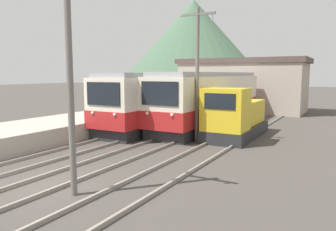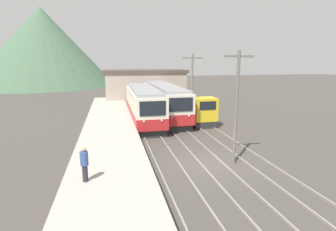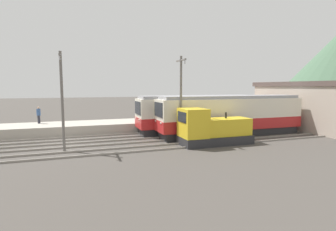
# 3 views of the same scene
# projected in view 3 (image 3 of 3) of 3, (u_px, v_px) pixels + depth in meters

# --- Properties ---
(ground_plane) EXTENTS (200.00, 200.00, 0.00)m
(ground_plane) POSITION_uv_depth(u_px,v_px,m) (67.00, 146.00, 21.01)
(ground_plane) COLOR #47423D
(platform_left) EXTENTS (4.50, 54.00, 0.98)m
(platform_left) POSITION_uv_depth(u_px,v_px,m) (69.00, 128.00, 26.82)
(platform_left) COLOR #ADA599
(platform_left) RESTS_ON ground
(track_left) EXTENTS (1.54, 60.00, 0.14)m
(track_left) POSITION_uv_depth(u_px,v_px,m) (68.00, 139.00, 23.44)
(track_left) COLOR gray
(track_left) RESTS_ON ground
(track_center) EXTENTS (1.54, 60.00, 0.14)m
(track_center) POSITION_uv_depth(u_px,v_px,m) (67.00, 146.00, 20.81)
(track_center) COLOR gray
(track_center) RESTS_ON ground
(track_right) EXTENTS (1.54, 60.00, 0.14)m
(track_right) POSITION_uv_depth(u_px,v_px,m) (65.00, 155.00, 17.99)
(track_right) COLOR gray
(track_right) RESTS_ON ground
(commuter_train_left) EXTENTS (2.84, 12.80, 3.83)m
(commuter_train_left) POSITION_uv_depth(u_px,v_px,m) (197.00, 115.00, 27.42)
(commuter_train_left) COLOR #28282B
(commuter_train_left) RESTS_ON ground
(commuter_train_center) EXTENTS (2.84, 14.88, 3.88)m
(commuter_train_center) POSITION_uv_depth(u_px,v_px,m) (231.00, 117.00, 25.53)
(commuter_train_center) COLOR #28282B
(commuter_train_center) RESTS_ON ground
(shunting_locomotive) EXTENTS (2.40, 6.04, 3.00)m
(shunting_locomotive) POSITION_uv_depth(u_px,v_px,m) (212.00, 130.00, 21.57)
(shunting_locomotive) COLOR #28282B
(shunting_locomotive) RESTS_ON ground
(catenary_mast_near) EXTENTS (2.00, 0.20, 7.26)m
(catenary_mast_near) POSITION_uv_depth(u_px,v_px,m) (62.00, 98.00, 18.93)
(catenary_mast_near) COLOR slate
(catenary_mast_near) RESTS_ON ground
(catenary_mast_mid) EXTENTS (2.00, 0.20, 7.26)m
(catenary_mast_mid) POSITION_uv_depth(u_px,v_px,m) (181.00, 96.00, 21.96)
(catenary_mast_mid) COLOR slate
(catenary_mast_mid) RESTS_ON ground
(person_on_platform) EXTENTS (0.38, 0.38, 1.72)m
(person_on_platform) POSITION_uv_depth(u_px,v_px,m) (39.00, 114.00, 26.78)
(person_on_platform) COLOR #282833
(person_on_platform) RESTS_ON platform_left
(station_building) EXTENTS (12.60, 6.30, 5.29)m
(station_building) POSITION_uv_depth(u_px,v_px,m) (310.00, 105.00, 29.86)
(station_building) COLOR #AD9E8E
(station_building) RESTS_ON ground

